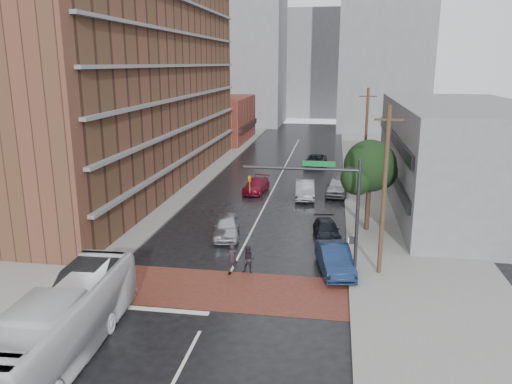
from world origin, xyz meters
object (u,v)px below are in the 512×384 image
(transit_bus, at_px, (61,325))
(car_travel_b, at_px, (305,190))
(suv_travel, at_px, (315,160))
(car_parked_far, at_px, (337,186))
(car_parked_near, at_px, (335,259))
(car_travel_c, at_px, (256,185))
(pedestrian_a, at_px, (232,258))
(car_parked_mid, at_px, (327,230))
(car_travel_a, at_px, (226,226))
(pedestrian_b, at_px, (248,260))

(transit_bus, height_order, car_travel_b, transit_bus)
(transit_bus, xyz_separation_m, suv_travel, (8.80, 42.93, -0.86))
(car_parked_far, bearing_deg, car_parked_near, -85.63)
(car_parked_near, relative_size, car_parked_far, 1.03)
(car_travel_b, xyz_separation_m, car_travel_c, (-4.83, 1.56, -0.15))
(pedestrian_a, xyz_separation_m, car_parked_mid, (5.46, 7.00, -0.27))
(car_travel_b, bearing_deg, car_travel_a, -117.25)
(suv_travel, height_order, car_parked_far, car_parked_far)
(transit_bus, height_order, car_parked_far, transit_bus)
(transit_bus, relative_size, car_parked_far, 2.31)
(transit_bus, bearing_deg, car_parked_near, 41.29)
(car_travel_c, distance_m, car_parked_near, 19.87)
(pedestrian_b, distance_m, car_travel_b, 17.89)
(pedestrian_b, xyz_separation_m, car_travel_b, (2.22, 17.75, -0.04))
(car_parked_near, bearing_deg, suv_travel, 83.59)
(pedestrian_a, height_order, pedestrian_b, pedestrian_a)
(car_travel_c, relative_size, car_parked_far, 0.94)
(transit_bus, relative_size, pedestrian_a, 6.35)
(car_parked_far, bearing_deg, suv_travel, 105.96)
(car_travel_c, xyz_separation_m, car_parked_mid, (7.09, -12.32, -0.06))
(transit_bus, bearing_deg, car_parked_mid, 54.86)
(transit_bus, relative_size, car_travel_a, 2.44)
(car_travel_a, bearing_deg, car_parked_near, -43.07)
(car_travel_b, relative_size, car_parked_far, 1.02)
(pedestrian_a, height_order, suv_travel, pedestrian_a)
(pedestrian_a, relative_size, car_travel_b, 0.36)
(pedestrian_a, relative_size, car_parked_far, 0.36)
(suv_travel, height_order, car_parked_mid, suv_travel)
(pedestrian_b, relative_size, car_parked_far, 0.35)
(car_parked_near, xyz_separation_m, car_parked_far, (0.12, 18.48, 0.01))
(pedestrian_b, bearing_deg, car_parked_mid, 63.11)
(pedestrian_b, relative_size, car_travel_c, 0.37)
(pedestrian_b, xyz_separation_m, car_parked_far, (5.21, 19.48, -0.02))
(car_travel_b, distance_m, car_parked_far, 3.45)
(pedestrian_b, distance_m, car_parked_mid, 8.32)
(car_parked_near, bearing_deg, transit_bus, -146.82)
(transit_bus, bearing_deg, car_travel_c, 80.02)
(car_travel_c, bearing_deg, car_travel_a, -83.32)
(pedestrian_b, distance_m, suv_travel, 33.00)
(car_travel_b, distance_m, car_travel_c, 5.08)
(transit_bus, xyz_separation_m, car_parked_near, (11.35, 11.02, -0.74))
(pedestrian_b, bearing_deg, car_parked_far, 80.78)
(suv_travel, bearing_deg, car_parked_near, -79.72)
(car_parked_near, distance_m, car_parked_far, 18.48)
(suv_travel, xyz_separation_m, car_parked_near, (2.55, -31.91, 0.12))
(pedestrian_a, height_order, car_travel_a, pedestrian_a)
(car_travel_c, bearing_deg, pedestrian_a, -78.14)
(car_travel_b, bearing_deg, pedestrian_a, -104.57)
(car_parked_far, bearing_deg, car_travel_c, -174.04)
(car_travel_b, bearing_deg, car_parked_far, 25.75)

